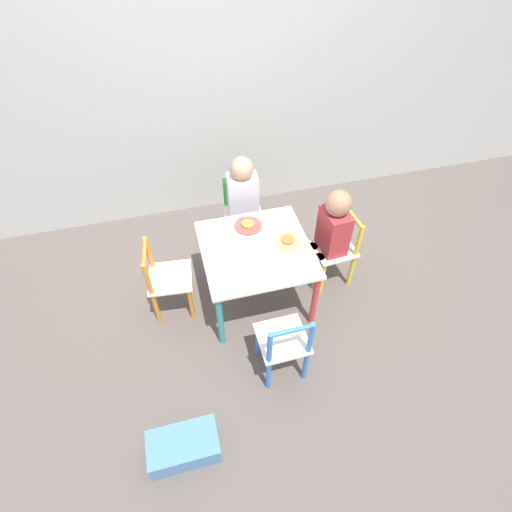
% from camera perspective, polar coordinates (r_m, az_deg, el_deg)
% --- Properties ---
extents(ground_plane, '(6.00, 6.00, 0.00)m').
position_cam_1_polar(ground_plane, '(2.69, -0.00, -5.68)').
color(ground_plane, '#5B514C').
extents(house_wall, '(6.00, 0.06, 2.60)m').
position_cam_1_polar(house_wall, '(2.81, -6.27, 29.17)').
color(house_wall, beige).
rests_on(house_wall, ground_plane).
extents(kids_table, '(0.64, 0.64, 0.46)m').
position_cam_1_polar(kids_table, '(2.39, -0.00, 0.15)').
color(kids_table, silver).
rests_on(kids_table, ground_plane).
extents(chair_green, '(0.28, 0.28, 0.53)m').
position_cam_1_polar(chair_green, '(2.88, -1.95, 6.16)').
color(chair_green, silver).
rests_on(chair_green, ground_plane).
extents(chair_yellow, '(0.28, 0.28, 0.53)m').
position_cam_1_polar(chair_yellow, '(2.66, 11.29, 0.96)').
color(chair_yellow, silver).
rests_on(chair_yellow, ground_plane).
extents(chair_blue, '(0.26, 0.26, 0.53)m').
position_cam_1_polar(chair_blue, '(2.18, 3.96, -12.48)').
color(chair_blue, silver).
rests_on(chair_blue, ground_plane).
extents(chair_orange, '(0.28, 0.28, 0.53)m').
position_cam_1_polar(chair_orange, '(2.49, -12.63, -3.39)').
color(chair_orange, silver).
rests_on(chair_orange, ground_plane).
extents(child_back, '(0.21, 0.22, 0.75)m').
position_cam_1_polar(child_back, '(2.72, -1.84, 8.19)').
color(child_back, '#4C608E').
rests_on(child_back, ground_plane).
extents(child_right, '(0.22, 0.21, 0.74)m').
position_cam_1_polar(child_right, '(2.51, 10.62, 3.48)').
color(child_right, '#7A6B5B').
rests_on(child_right, ground_plane).
extents(plate_back, '(0.17, 0.17, 0.03)m').
position_cam_1_polar(plate_back, '(2.48, -1.14, 4.39)').
color(plate_back, '#E54C47').
rests_on(plate_back, kids_table).
extents(plate_right, '(0.18, 0.18, 0.03)m').
position_cam_1_polar(plate_right, '(2.38, 4.53, 2.14)').
color(plate_right, '#EADB66').
rests_on(plate_right, kids_table).
extents(storage_bin, '(0.34, 0.19, 0.13)m').
position_cam_1_polar(storage_bin, '(2.20, -10.28, -25.20)').
color(storage_bin, '#4C7FB7').
rests_on(storage_bin, ground_plane).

